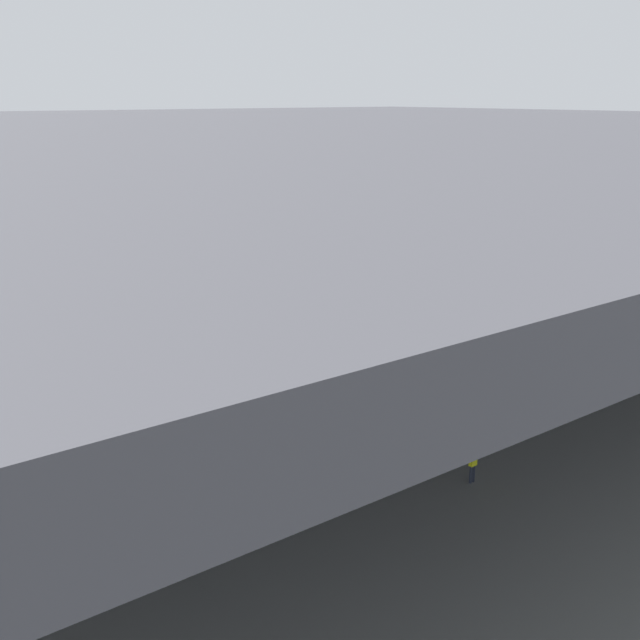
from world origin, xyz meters
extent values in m
plane|color=slate|center=(0.00, 0.00, 0.00)|extent=(110.00, 110.00, 0.00)
cube|color=#38383D|center=(0.00, 13.75, 14.32)|extent=(121.00, 99.00, 1.20)
cube|color=#4C4F54|center=(0.00, -11.00, 13.32)|extent=(115.50, 0.50, 0.70)
cube|color=#4C4F54|center=(0.00, 30.25, 13.32)|extent=(115.50, 0.50, 0.70)
cylinder|color=white|center=(-2.79, 2.42, 3.55)|extent=(7.50, 29.38, 3.91)
cone|color=white|center=(-4.82, -13.77, 3.55)|extent=(4.38, 5.13, 3.83)
cube|color=black|center=(-4.51, -11.32, 4.04)|extent=(3.64, 3.13, 0.86)
cone|color=white|center=(-0.76, 18.61, 3.94)|extent=(4.07, 6.61, 3.32)
cube|color=navy|center=(-1.06, 16.17, 8.70)|extent=(0.77, 4.26, 6.39)
cube|color=white|center=(1.52, 14.77, 4.14)|extent=(5.33, 3.79, 0.16)
cube|color=white|center=(-3.91, 15.45, 4.14)|extent=(5.33, 3.79, 0.16)
cube|color=white|center=(7.84, 5.84, 3.16)|extent=(17.09, 9.08, 0.24)
cylinder|color=#9EA3A8|center=(5.63, 3.98, 2.48)|extent=(3.04, 5.34, 2.42)
cube|color=white|center=(-12.24, 8.36, 3.16)|extent=(17.09, 9.08, 0.24)
cylinder|color=#9EA3A8|center=(-10.56, 6.01, 2.48)|extent=(3.04, 5.34, 2.42)
cube|color=navy|center=(-2.79, 2.42, 3.85)|extent=(7.31, 27.28, 0.16)
cylinder|color=#9EA3A8|center=(-4.00, -7.27, 1.25)|extent=(0.20, 0.20, 1.15)
cylinder|color=black|center=(-4.00, -7.27, 0.45)|extent=(0.41, 0.93, 0.90)
cylinder|color=#9EA3A8|center=(0.10, 4.92, 1.25)|extent=(0.20, 0.20, 1.15)
cylinder|color=black|center=(0.10, 4.92, 0.45)|extent=(0.41, 0.93, 0.90)
cylinder|color=#9EA3A8|center=(-4.97, 5.56, 1.25)|extent=(0.20, 0.20, 1.15)
cylinder|color=black|center=(-4.97, 5.56, 0.45)|extent=(0.41, 0.93, 0.90)
cube|color=slate|center=(-4.59, -7.37, 0.35)|extent=(4.07, 1.98, 0.70)
cube|color=slate|center=(-4.59, -7.37, 2.22)|extent=(3.77, 1.74, 3.14)
cube|color=slate|center=(-6.36, -7.15, 3.75)|extent=(1.25, 1.43, 0.12)
cylinder|color=black|center=(-6.43, -7.75, 4.25)|extent=(0.06, 0.06, 1.00)
cylinder|color=black|center=(-6.29, -6.55, 4.25)|extent=(0.06, 0.06, 1.00)
cylinder|color=black|center=(-6.27, -7.87, 0.15)|extent=(0.31, 0.16, 0.30)
cylinder|color=black|center=(-6.10, -6.48, 0.15)|extent=(0.31, 0.16, 0.30)
cylinder|color=black|center=(-3.09, -8.27, 0.15)|extent=(0.31, 0.16, 0.30)
cylinder|color=black|center=(-2.92, -6.88, 0.15)|extent=(0.31, 0.16, 0.30)
cylinder|color=#232838|center=(-7.74, -19.53, 0.43)|extent=(0.14, 0.14, 0.86)
cylinder|color=#232838|center=(-7.92, -19.53, 0.43)|extent=(0.14, 0.14, 0.86)
cube|color=yellow|center=(-7.83, -19.53, 1.17)|extent=(0.36, 0.23, 0.61)
cylinder|color=yellow|center=(-7.60, -19.52, 1.20)|extent=(0.09, 0.09, 0.58)
cylinder|color=yellow|center=(-8.06, -19.53, 1.20)|extent=(0.09, 0.09, 0.58)
sphere|color=tan|center=(-7.83, -19.53, 1.60)|extent=(0.23, 0.23, 0.23)
cylinder|color=#232838|center=(-6.37, -5.44, 0.41)|extent=(0.14, 0.14, 0.82)
cylinder|color=#232838|center=(-6.46, -5.59, 0.41)|extent=(0.14, 0.14, 0.82)
cube|color=orange|center=(-6.41, -5.51, 1.11)|extent=(0.38, 0.42, 0.58)
cylinder|color=orange|center=(-6.29, -5.32, 1.14)|extent=(0.09, 0.09, 0.55)
cylinder|color=orange|center=(-6.54, -5.71, 1.14)|extent=(0.09, 0.09, 0.55)
sphere|color=#8C6647|center=(-6.41, -5.51, 1.52)|extent=(0.22, 0.22, 0.22)
cube|color=black|center=(-2.84, -13.55, 0.02)|extent=(0.36, 0.36, 0.04)
cone|color=orange|center=(-2.84, -13.55, 0.32)|extent=(0.30, 0.30, 0.56)
cube|color=yellow|center=(-5.64, 10.48, 0.55)|extent=(1.63, 2.40, 0.70)
cylinder|color=black|center=(-5.27, 9.58, 0.22)|extent=(0.27, 0.47, 0.44)
cylinder|color=black|center=(-6.35, 9.81, 0.22)|extent=(0.27, 0.47, 0.44)
cylinder|color=black|center=(-4.94, 11.15, 0.22)|extent=(0.27, 0.47, 0.44)
cylinder|color=black|center=(-6.02, 11.38, 0.22)|extent=(0.27, 0.47, 0.44)
camera|label=1|loc=(-31.49, -39.88, 16.94)|focal=41.93mm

